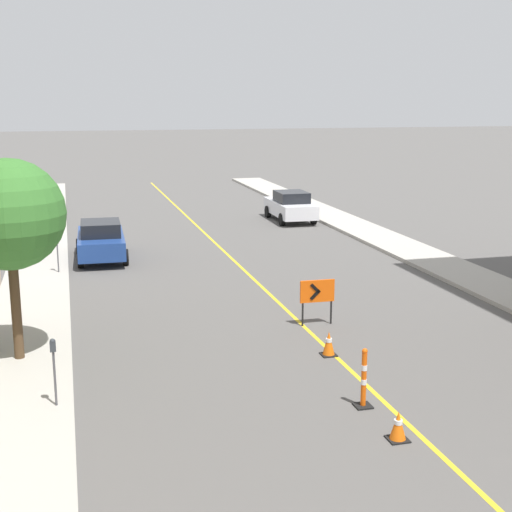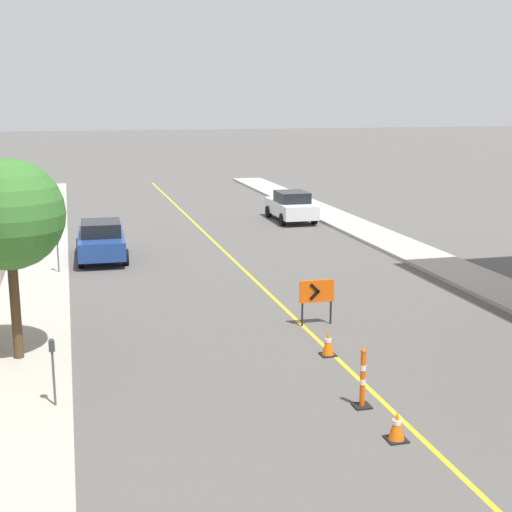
# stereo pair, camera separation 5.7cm
# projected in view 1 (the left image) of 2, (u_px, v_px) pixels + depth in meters

# --- Properties ---
(lane_stripe) EXTENTS (0.12, 55.18, 0.01)m
(lane_stripe) POSITION_uv_depth(u_px,v_px,m) (231.00, 258.00, 29.21)
(lane_stripe) COLOR gold
(lane_stripe) RESTS_ON ground_plane
(sidewalk_left) EXTENTS (2.26, 55.18, 0.15)m
(sidewalk_left) POSITION_uv_depth(u_px,v_px,m) (38.00, 267.00, 27.28)
(sidewalk_left) COLOR #ADA89E
(sidewalk_left) RESTS_ON ground_plane
(sidewalk_right) EXTENTS (2.26, 55.18, 0.15)m
(sidewalk_right) POSITION_uv_depth(u_px,v_px,m) (400.00, 246.00, 31.10)
(sidewalk_right) COLOR #ADA89E
(sidewalk_right) RESTS_ON ground_plane
(traffic_cone_third) EXTENTS (0.39, 0.39, 0.58)m
(traffic_cone_third) POSITION_uv_depth(u_px,v_px,m) (398.00, 426.00, 13.57)
(traffic_cone_third) COLOR black
(traffic_cone_third) RESTS_ON ground_plane
(traffic_cone_fourth) EXTENTS (0.39, 0.39, 0.63)m
(traffic_cone_fourth) POSITION_uv_depth(u_px,v_px,m) (329.00, 344.00, 18.05)
(traffic_cone_fourth) COLOR black
(traffic_cone_fourth) RESTS_ON ground_plane
(delineator_post_rear) EXTENTS (0.36, 0.36, 1.30)m
(delineator_post_rear) POSITION_uv_depth(u_px,v_px,m) (364.00, 381.00, 14.98)
(delineator_post_rear) COLOR black
(delineator_post_rear) RESTS_ON ground_plane
(arrow_barricade_primary) EXTENTS (1.02, 0.09, 1.33)m
(arrow_barricade_primary) POSITION_uv_depth(u_px,v_px,m) (317.00, 293.00, 20.36)
(arrow_barricade_primary) COLOR #EF560C
(arrow_barricade_primary) RESTS_ON ground_plane
(parked_car_curb_near) EXTENTS (1.95, 4.36, 1.59)m
(parked_car_curb_near) POSITION_uv_depth(u_px,v_px,m) (101.00, 240.00, 28.73)
(parked_car_curb_near) COLOR navy
(parked_car_curb_near) RESTS_ON ground_plane
(parked_car_curb_mid) EXTENTS (1.94, 4.32, 1.59)m
(parked_car_curb_mid) POSITION_uv_depth(u_px,v_px,m) (290.00, 206.00, 37.85)
(parked_car_curb_mid) COLOR silver
(parked_car_curb_mid) RESTS_ON ground_plane
(parking_meter_near_curb) EXTENTS (0.12, 0.11, 1.46)m
(parking_meter_near_curb) POSITION_uv_depth(u_px,v_px,m) (54.00, 359.00, 14.60)
(parking_meter_near_curb) COLOR #4C4C51
(parking_meter_near_curb) RESTS_ON sidewalk_left
(parking_meter_far_curb) EXTENTS (0.12, 0.11, 1.34)m
(parking_meter_far_curb) POSITION_uv_depth(u_px,v_px,m) (57.00, 247.00, 26.01)
(parking_meter_far_curb) COLOR #4C4C51
(parking_meter_far_curb) RESTS_ON sidewalk_left
(street_tree_left_near) EXTENTS (2.65, 2.65, 4.90)m
(street_tree_left_near) POSITION_uv_depth(u_px,v_px,m) (9.00, 215.00, 16.77)
(street_tree_left_near) COLOR #4C3823
(street_tree_left_near) RESTS_ON sidewalk_left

